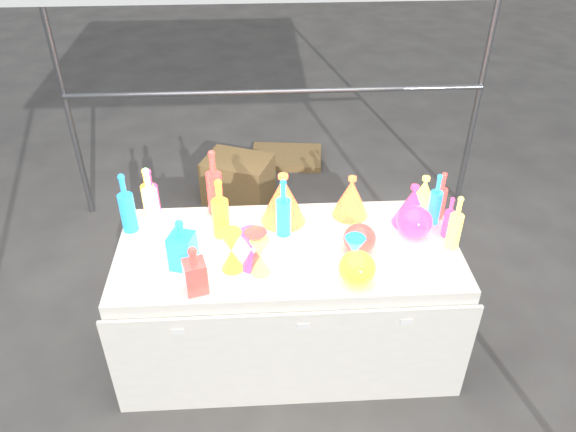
{
  "coord_description": "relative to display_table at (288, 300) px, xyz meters",
  "views": [
    {
      "loc": [
        -0.13,
        -2.31,
        2.59
      ],
      "look_at": [
        0.0,
        0.0,
        0.95
      ],
      "focal_mm": 35.0,
      "sensor_mm": 36.0,
      "label": 1
    }
  ],
  "objects": [
    {
      "name": "ground",
      "position": [
        -0.0,
        0.01,
        -0.37
      ],
      "size": [
        80.0,
        80.0,
        0.0
      ],
      "primitive_type": "plane",
      "color": "#64615C",
      "rests_on": "ground"
    },
    {
      "name": "display_table",
      "position": [
        0.0,
        0.0,
        0.0
      ],
      "size": [
        1.84,
        0.83,
        0.75
      ],
      "color": "white",
      "rests_on": "ground"
    },
    {
      "name": "cardboard_box_closed",
      "position": [
        -0.31,
        1.62,
        -0.19
      ],
      "size": [
        0.62,
        0.54,
        0.38
      ],
      "primitive_type": "cube",
      "rotation": [
        0.0,
        0.0,
        -0.38
      ],
      "color": "#9A7745",
      "rests_on": "ground"
    },
    {
      "name": "cardboard_box_flat",
      "position": [
        0.11,
        2.26,
        -0.35
      ],
      "size": [
        0.69,
        0.53,
        0.06
      ],
      "primitive_type": "cube",
      "rotation": [
        0.0,
        0.0,
        -0.11
      ],
      "color": "#9A7745",
      "rests_on": "ground"
    },
    {
      "name": "bottle_0",
      "position": [
        -0.76,
        0.36,
        0.52
      ],
      "size": [
        0.08,
        0.08,
        0.3
      ],
      "primitive_type": null,
      "rotation": [
        0.0,
        0.0,
        0.02
      ],
      "color": "red",
      "rests_on": "display_table"
    },
    {
      "name": "bottle_1",
      "position": [
        -0.85,
        0.21,
        0.55
      ],
      "size": [
        0.1,
        0.1,
        0.35
      ],
      "primitive_type": null,
      "rotation": [
        0.0,
        0.0,
        -0.23
      ],
      "color": "#157826",
      "rests_on": "display_table"
    },
    {
      "name": "bottle_2",
      "position": [
        -0.39,
        0.36,
        0.57
      ],
      "size": [
        0.1,
        0.1,
        0.4
      ],
      "primitive_type": null,
      "rotation": [
        0.0,
        0.0,
        -0.24
      ],
      "color": "orange",
      "rests_on": "display_table"
    },
    {
      "name": "bottle_3",
      "position": [
        -0.74,
        0.36,
        0.52
      ],
      "size": [
        0.09,
        0.09,
        0.29
      ],
      "primitive_type": null,
      "rotation": [
        0.0,
        0.0,
        0.25
      ],
      "color": "#1E44B1",
      "rests_on": "display_table"
    },
    {
      "name": "bottle_5",
      "position": [
        -0.73,
        0.24,
        0.56
      ],
      "size": [
        0.1,
        0.1,
        0.37
      ],
      "primitive_type": null,
      "rotation": [
        0.0,
        0.0,
        -0.29
      ],
      "color": "#DA2BB1",
      "rests_on": "display_table"
    },
    {
      "name": "bottle_6",
      "position": [
        -0.35,
        0.14,
        0.55
      ],
      "size": [
        0.1,
        0.1,
        0.35
      ],
      "primitive_type": null,
      "rotation": [
        0.0,
        0.0,
        -0.17
      ],
      "color": "red",
      "rests_on": "display_table"
    },
    {
      "name": "bottle_7",
      "position": [
        -0.02,
        0.13,
        0.55
      ],
      "size": [
        0.1,
        0.1,
        0.34
      ],
      "primitive_type": null,
      "rotation": [
        0.0,
        0.0,
        -0.22
      ],
      "color": "#157826",
      "rests_on": "display_table"
    },
    {
      "name": "decanter_1",
      "position": [
        -0.45,
        -0.29,
        0.5
      ],
      "size": [
        0.13,
        0.13,
        0.26
      ],
      "primitive_type": null,
      "rotation": [
        0.0,
        0.0,
        0.27
      ],
      "color": "orange",
      "rests_on": "display_table"
    },
    {
      "name": "decanter_2",
      "position": [
        -0.53,
        -0.11,
        0.52
      ],
      "size": [
        0.15,
        0.15,
        0.28
      ],
      "primitive_type": null,
      "rotation": [
        0.0,
        0.0,
        -0.29
      ],
      "color": "#157826",
      "rests_on": "display_table"
    },
    {
      "name": "hourglass_0",
      "position": [
        -0.17,
        -0.15,
        0.49
      ],
      "size": [
        0.13,
        0.13,
        0.22
      ],
      "primitive_type": null,
      "rotation": [
        0.0,
        0.0,
        -0.22
      ],
      "color": "orange",
      "rests_on": "display_table"
    },
    {
      "name": "hourglass_1",
      "position": [
        -0.19,
        -0.14,
        0.49
      ],
      "size": [
        0.13,
        0.13,
        0.22
      ],
      "primitive_type": null,
      "rotation": [
        0.0,
        0.0,
        -0.23
      ],
      "color": "#1E44B1",
      "rests_on": "display_table"
    },
    {
      "name": "hourglass_2",
      "position": [
        -0.15,
        -0.18,
        0.48
      ],
      "size": [
        0.13,
        0.13,
        0.2
      ],
      "primitive_type": null,
      "rotation": [
        0.0,
        0.0,
        -0.39
      ],
      "color": "#147D7C",
      "rests_on": "display_table"
    },
    {
      "name": "hourglass_3",
      "position": [
        -0.21,
        -0.04,
        0.5
      ],
      "size": [
        0.13,
        0.13,
        0.25
      ],
      "primitive_type": null,
      "rotation": [
        0.0,
        0.0,
        0.01
      ],
      "color": "#DA2BB1",
      "rests_on": "display_table"
    },
    {
      "name": "hourglass_4",
      "position": [
        -0.29,
        -0.15,
        0.49
      ],
      "size": [
        0.14,
        0.14,
        0.23
      ],
      "primitive_type": null,
      "rotation": [
        0.0,
        0.0,
        -0.25
      ],
      "color": "red",
      "rests_on": "display_table"
    },
    {
      "name": "hourglass_5",
      "position": [
        0.31,
        -0.2,
        0.48
      ],
      "size": [
        0.12,
        0.12,
        0.21
      ],
      "primitive_type": null,
      "rotation": [
        0.0,
        0.0,
        0.15
      ],
      "color": "#157826",
      "rests_on": "display_table"
    },
    {
      "name": "globe_0",
      "position": [
        0.32,
        -0.27,
        0.45
      ],
      "size": [
        0.24,
        0.24,
        0.15
      ],
      "primitive_type": null,
      "rotation": [
        0.0,
        0.0,
        0.43
      ],
      "color": "red",
      "rests_on": "display_table"
    },
    {
      "name": "globe_2",
      "position": [
        0.37,
        -0.04,
        0.44
      ],
      "size": [
        0.17,
        0.17,
        0.14
      ],
      "primitive_type": null,
      "rotation": [
        0.0,
        0.0,
        0.01
      ],
      "color": "orange",
      "rests_on": "display_table"
    },
    {
      "name": "globe_3",
      "position": [
        0.68,
        0.08,
        0.45
      ],
      "size": [
        0.25,
        0.25,
        0.15
      ],
      "primitive_type": null,
      "rotation": [
        0.0,
        0.0,
        -0.41
      ],
      "color": "#1E44B1",
      "rests_on": "display_table"
    },
    {
      "name": "lampshade_0",
      "position": [
        -0.01,
        0.25,
        0.52
      ],
      "size": [
        0.28,
        0.28,
        0.3
      ],
      "primitive_type": null,
      "rotation": [
        0.0,
        0.0,
        0.12
      ],
      "color": "yellow",
      "rests_on": "display_table"
    },
    {
      "name": "lampshade_1",
      "position": [
        0.37,
        0.29,
        0.5
      ],
      "size": [
        0.22,
        0.22,
        0.25
      ],
      "primitive_type": null,
      "rotation": [
        0.0,
        0.0,
        -0.09
      ],
      "color": "yellow",
      "rests_on": "display_table"
    },
    {
      "name": "lampshade_2",
      "position": [
        0.69,
        0.19,
        0.5
      ],
      "size": [
        0.24,
        0.24,
        0.24
      ],
      "primitive_type": null,
      "rotation": [
        0.0,
        0.0,
        0.22
      ],
      "color": "#1E44B1",
      "rests_on": "display_table"
    },
    {
      "name": "lampshade_3",
      "position": [
        0.78,
        0.29,
        0.49
      ],
      "size": [
        0.24,
        0.24,
        0.23
      ],
      "primitive_type": null,
      "rotation": [
        0.0,
        0.0,
        0.28
      ],
      "color": "#147D7C",
      "rests_on": "display_table"
    },
    {
      "name": "bottle_8",
      "position": [
        0.82,
        0.19,
        0.53
      ],
      "size": [
        0.08,
        0.08,
        0.31
      ],
      "primitive_type": null,
      "rotation": [
        0.0,
        0.0,
        0.13
      ],
      "color": "#157826",
      "rests_on": "display_table"
    },
    {
      "name": "bottle_9",
      "position": [
        0.86,
        0.23,
        0.52
      ],
      "size": [
        0.08,
        0.08,
        0.29
      ],
      "primitive_type": null,
      "rotation": [
        0.0,
        0.0,
        -0.29
      ],
      "color": "orange",
      "rests_on": "display_table"
    },
    {
      "name": "bottle_10",
      "position": [
        0.86,
        0.06,
        0.5
      ],
      "size": [
        0.07,
        0.07,
        0.25
      ],
      "primitive_type": null,
      "rotation": [
        0.0,
        0.0,
        0.22
      ],
      "color": "#1E44B1",
      "rests_on": "display_table"
    },
    {
      "name": "bottle_11",
      "position": [
        0.86,
        -0.04,
        0.53
      ],
      "size": [
        0.09,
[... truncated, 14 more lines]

